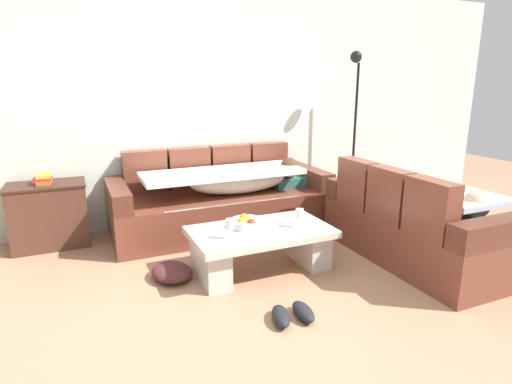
# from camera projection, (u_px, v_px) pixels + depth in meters

# --- Properties ---
(ground_plane) EXTENTS (14.00, 14.00, 0.00)m
(ground_plane) POSITION_uv_depth(u_px,v_px,m) (264.00, 300.00, 3.18)
(ground_plane) COLOR #A67758
(back_wall) EXTENTS (9.00, 0.10, 2.70)m
(back_wall) POSITION_uv_depth(u_px,v_px,m) (185.00, 104.00, 4.74)
(back_wall) COLOR silver
(back_wall) RESTS_ON ground_plane
(couch_along_wall) EXTENTS (2.33, 0.92, 0.88)m
(couch_along_wall) POSITION_uv_depth(u_px,v_px,m) (224.00, 200.00, 4.64)
(couch_along_wall) COLOR brown
(couch_along_wall) RESTS_ON ground_plane
(couch_near_window) EXTENTS (0.92, 1.74, 0.88)m
(couch_near_window) POSITION_uv_depth(u_px,v_px,m) (418.00, 224.00, 3.87)
(couch_near_window) COLOR brown
(couch_near_window) RESTS_ON ground_plane
(coffee_table) EXTENTS (1.20, 0.68, 0.38)m
(coffee_table) POSITION_uv_depth(u_px,v_px,m) (261.00, 244.00, 3.63)
(coffee_table) COLOR beige
(coffee_table) RESTS_ON ground_plane
(fruit_bowl) EXTENTS (0.28, 0.28, 0.10)m
(fruit_bowl) POSITION_uv_depth(u_px,v_px,m) (246.00, 223.00, 3.63)
(fruit_bowl) COLOR silver
(fruit_bowl) RESTS_ON coffee_table
(wine_glass_near_left) EXTENTS (0.07, 0.07, 0.17)m
(wine_glass_near_left) POSITION_uv_depth(u_px,v_px,m) (230.00, 225.00, 3.34)
(wine_glass_near_left) COLOR silver
(wine_glass_near_left) RESTS_ON coffee_table
(wine_glass_near_right) EXTENTS (0.07, 0.07, 0.17)m
(wine_glass_near_right) POSITION_uv_depth(u_px,v_px,m) (300.00, 215.00, 3.60)
(wine_glass_near_right) COLOR silver
(wine_glass_near_right) RESTS_ON coffee_table
(open_magazine) EXTENTS (0.31, 0.25, 0.01)m
(open_magazine) POSITION_uv_depth(u_px,v_px,m) (295.00, 218.00, 3.85)
(open_magazine) COLOR white
(open_magazine) RESTS_ON coffee_table
(side_cabinet) EXTENTS (0.72, 0.44, 0.64)m
(side_cabinet) POSITION_uv_depth(u_px,v_px,m) (49.00, 215.00, 4.16)
(side_cabinet) COLOR #502E21
(side_cabinet) RESTS_ON ground_plane
(book_stack_on_cabinet) EXTENTS (0.18, 0.22, 0.09)m
(book_stack_on_cabinet) POSITION_uv_depth(u_px,v_px,m) (43.00, 179.00, 4.05)
(book_stack_on_cabinet) COLOR #B76623
(book_stack_on_cabinet) RESTS_ON side_cabinet
(floor_lamp) EXTENTS (0.33, 0.31, 1.95)m
(floor_lamp) POSITION_uv_depth(u_px,v_px,m) (354.00, 121.00, 5.24)
(floor_lamp) COLOR black
(floor_lamp) RESTS_ON ground_plane
(pair_of_shoes) EXTENTS (0.34, 0.30, 0.09)m
(pair_of_shoes) POSITION_uv_depth(u_px,v_px,m) (292.00, 314.00, 2.91)
(pair_of_shoes) COLOR black
(pair_of_shoes) RESTS_ON ground_plane
(crumpled_garment) EXTENTS (0.38, 0.45, 0.12)m
(crumpled_garment) POSITION_uv_depth(u_px,v_px,m) (172.00, 272.00, 3.51)
(crumpled_garment) COLOR #4C2323
(crumpled_garment) RESTS_ON ground_plane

